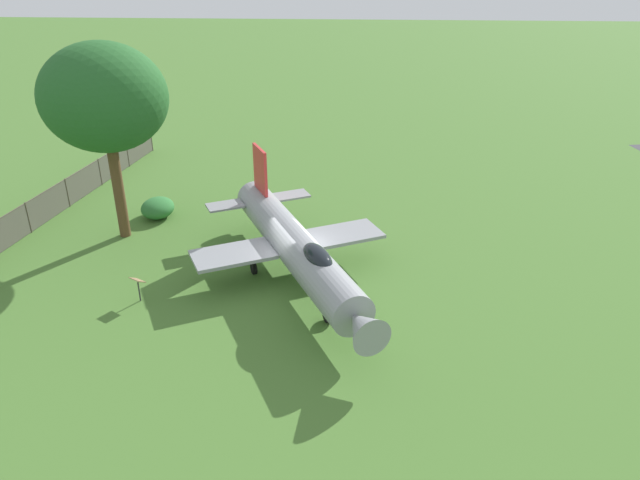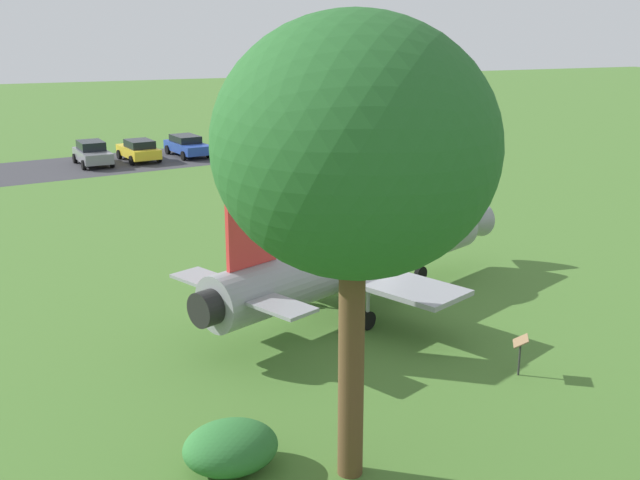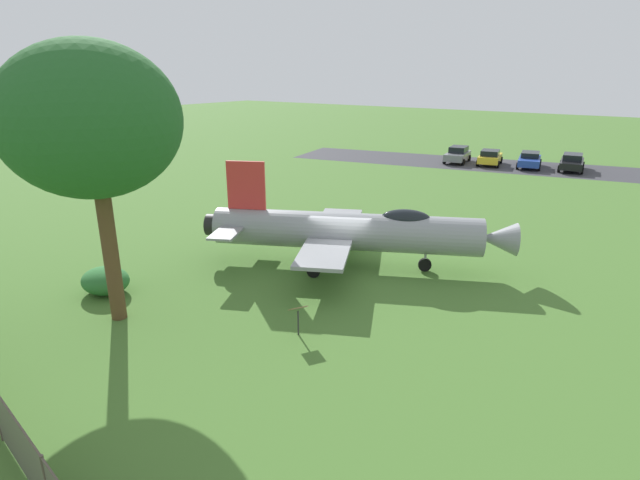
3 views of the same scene
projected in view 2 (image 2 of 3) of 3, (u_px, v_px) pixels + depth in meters
The scene contains 10 objects.
ground_plane at pixel (356, 307), 26.77m from camera, with size 200.00×200.00×0.00m, color #47722D.
parking_strip at pixel (169, 158), 54.62m from camera, with size 43.24×8.00×0.00m, color #38383D.
display_jet at pixel (364, 255), 26.56m from camera, with size 13.33×9.00×4.82m.
shade_tree at pixel (354, 148), 15.14m from camera, with size 5.54×6.01×9.74m.
shrub_near_fence at pixel (231, 447), 17.08m from camera, with size 2.10×1.78×1.08m.
info_plaque at pixel (520, 346), 21.50m from camera, with size 0.65×0.72×1.14m.
parked_car_black at pixel (234, 141), 57.04m from camera, with size 2.58×4.86×1.47m.
parked_car_blue at pixel (187, 145), 55.21m from camera, with size 2.75×4.77×1.42m.
parked_car_yellow at pixel (139, 150), 53.27m from camera, with size 2.68×4.35×1.47m.
parked_car_gray at pixel (92, 153), 51.82m from camera, with size 2.47×4.36×1.56m.
Camera 2 is at (-9.86, -23.11, 9.60)m, focal length 44.10 mm.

